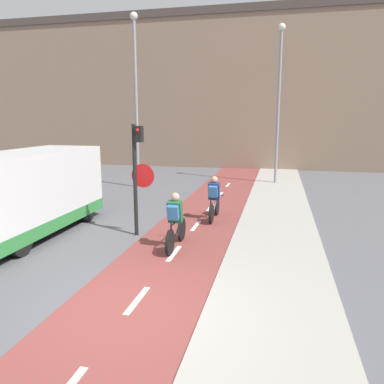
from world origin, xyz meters
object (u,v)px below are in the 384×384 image
street_lamp_far (136,86)px  van (29,194)px  street_lamp_sidewalk (279,90)px  cyclist_far (214,199)px  traffic_light_pole (137,168)px  cyclist_near (175,222)px

street_lamp_far → van: 8.69m
street_lamp_sidewalk → cyclist_far: street_lamp_sidewalk is taller
traffic_light_pole → cyclist_far: bearing=49.3°
cyclist_near → van: bearing=176.7°
cyclist_near → van: 4.45m
street_lamp_far → van: size_ratio=1.58×
street_lamp_sidewalk → cyclist_far: 8.90m
traffic_light_pole → cyclist_far: (1.82, 2.12, -1.26)m
traffic_light_pole → street_lamp_sidewalk: bearing=69.3°
traffic_light_pole → street_lamp_far: bearing=111.2°
street_lamp_sidewalk → cyclist_near: street_lamp_sidewalk is taller
cyclist_near → van: size_ratio=0.35×
traffic_light_pole → street_lamp_sidewalk: 10.87m
street_lamp_far → cyclist_near: bearing=-63.0°
traffic_light_pole → van: (-3.09, -0.59, -0.78)m
traffic_light_pole → van: traffic_light_pole is taller
street_lamp_sidewalk → van: size_ratio=1.53×
cyclist_far → van: size_ratio=0.34×
street_lamp_far → street_lamp_sidewalk: street_lamp_far is taller
cyclist_near → cyclist_far: (0.50, 2.97, -0.00)m
cyclist_near → traffic_light_pole: bearing=147.3°
traffic_light_pole → van: bearing=-169.1°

